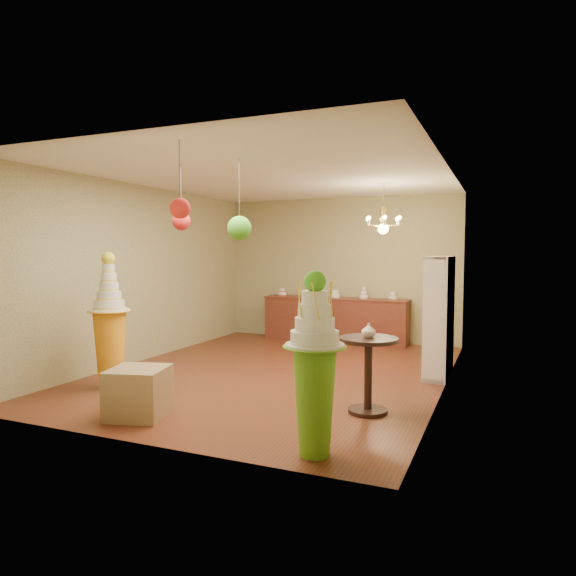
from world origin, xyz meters
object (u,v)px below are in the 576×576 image
at_px(pedestal_orange, 110,338).
at_px(round_table, 368,364).
at_px(pedestal_green, 315,377).
at_px(sideboard, 335,319).

relative_size(pedestal_orange, round_table, 2.11).
xyz_separation_m(pedestal_green, pedestal_orange, (-3.32, 1.06, -0.02)).
distance_m(pedestal_green, round_table, 1.43).
distance_m(pedestal_orange, round_table, 3.49).
relative_size(pedestal_orange, sideboard, 0.61).
height_order(pedestal_orange, sideboard, pedestal_orange).
height_order(pedestal_orange, round_table, pedestal_orange).
relative_size(sideboard, round_table, 3.45).
bearing_deg(round_table, pedestal_green, -95.88).
height_order(pedestal_green, pedestal_orange, pedestal_orange).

